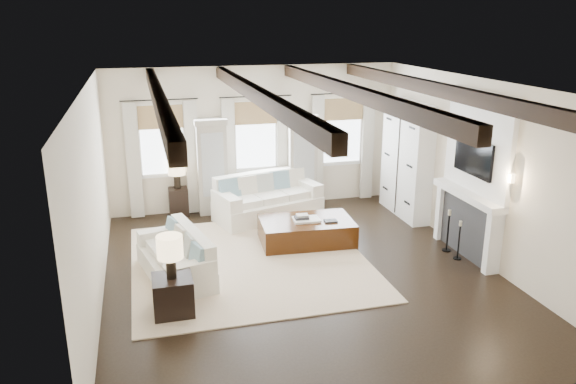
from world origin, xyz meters
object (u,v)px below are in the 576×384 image
object	(u,v)px
sofa_left	(178,259)
side_table_back	(179,201)
ottoman	(306,231)
side_table_front	(173,296)
sofa_back	(266,200)

from	to	relation	value
sofa_left	side_table_back	xyz separation A→B (m)	(0.25, 3.16, -0.01)
side_table_back	ottoman	bearing A→B (deg)	-45.19
ottoman	sofa_left	bearing A→B (deg)	-156.61
sofa_left	ottoman	world-z (taller)	sofa_left
ottoman	side_table_front	world-z (taller)	side_table_front
sofa_left	side_table_back	distance (m)	3.17
sofa_left	side_table_back	bearing A→B (deg)	85.52
side_table_front	side_table_back	bearing A→B (deg)	84.49
ottoman	side_table_back	bearing A→B (deg)	138.78
sofa_left	ottoman	xyz separation A→B (m)	(2.51, 0.88, -0.09)
sofa_back	ottoman	bearing A→B (deg)	-75.27
ottoman	side_table_front	bearing A→B (deg)	-137.85
sofa_back	ottoman	distance (m)	1.67
sofa_back	side_table_front	distance (m)	4.35
ottoman	side_table_front	distance (m)	3.41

